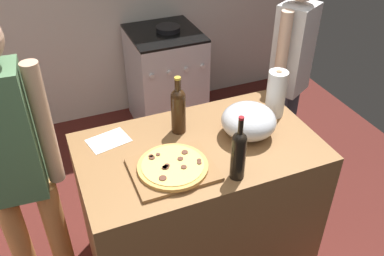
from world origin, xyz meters
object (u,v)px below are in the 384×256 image
(wine_bottle_green, at_px, (178,108))
(pizza, at_px, (173,166))
(person_in_stripes, at_px, (15,166))
(person_in_red, at_px, (290,72))
(wine_bottle_dark, at_px, (239,153))
(stove, at_px, (166,79))
(paper_towel_roll, at_px, (276,94))
(mixing_bowl, at_px, (249,121))

(wine_bottle_green, bearing_deg, pizza, -115.81)
(pizza, height_order, person_in_stripes, person_in_stripes)
(person_in_stripes, height_order, person_in_red, person_in_stripes)
(pizza, xyz_separation_m, wine_bottle_dark, (0.27, -0.15, 0.11))
(wine_bottle_green, distance_m, stove, 1.57)
(paper_towel_roll, distance_m, person_in_red, 0.54)
(mixing_bowl, relative_size, stove, 0.31)
(person_in_red, bearing_deg, wine_bottle_dark, -136.20)
(person_in_stripes, bearing_deg, mixing_bowl, -3.51)
(stove, bearing_deg, person_in_stripes, -129.49)
(stove, distance_m, person_in_stripes, 2.02)
(paper_towel_roll, height_order, stove, paper_towel_roll)
(person_in_stripes, xyz_separation_m, person_in_red, (1.77, 0.43, -0.08))
(stove, xyz_separation_m, person_in_red, (0.53, -1.07, 0.48))
(mixing_bowl, distance_m, person_in_red, 0.78)
(wine_bottle_dark, height_order, person_in_red, person_in_red)
(pizza, bearing_deg, wine_bottle_green, 64.19)
(paper_towel_roll, xyz_separation_m, person_in_stripes, (-1.40, -0.05, -0.04))
(paper_towel_roll, distance_m, wine_bottle_dark, 0.60)
(mixing_bowl, height_order, paper_towel_roll, paper_towel_roll)
(paper_towel_roll, xyz_separation_m, wine_bottle_dark, (-0.45, -0.40, 0.01))
(pizza, height_order, person_in_red, person_in_red)
(pizza, relative_size, mixing_bowl, 1.17)
(stove, xyz_separation_m, person_in_stripes, (-1.23, -1.49, 0.56))
(mixing_bowl, xyz_separation_m, stove, (0.07, 1.57, -0.55))
(person_in_stripes, distance_m, person_in_red, 1.82)
(pizza, xyz_separation_m, person_in_stripes, (-0.69, 0.20, 0.07))
(mixing_bowl, relative_size, wine_bottle_dark, 0.86)
(mixing_bowl, xyz_separation_m, paper_towel_roll, (0.24, 0.12, 0.05))
(pizza, height_order, paper_towel_roll, paper_towel_roll)
(mixing_bowl, height_order, wine_bottle_dark, wine_bottle_dark)
(paper_towel_roll, relative_size, wine_bottle_green, 0.84)
(mixing_bowl, bearing_deg, person_in_stripes, 176.49)
(paper_towel_roll, distance_m, wine_bottle_green, 0.57)
(stove, bearing_deg, person_in_red, -63.46)
(wine_bottle_green, relative_size, person_in_stripes, 0.19)
(mixing_bowl, bearing_deg, wine_bottle_dark, -127.17)
(wine_bottle_dark, xyz_separation_m, person_in_red, (0.81, 0.78, -0.13))
(paper_towel_roll, bearing_deg, stove, 96.83)
(pizza, distance_m, wine_bottle_green, 0.35)
(person_in_red, bearing_deg, paper_towel_roll, -133.67)
(pizza, distance_m, stove, 1.84)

